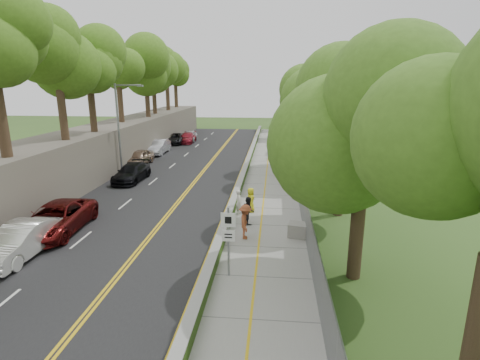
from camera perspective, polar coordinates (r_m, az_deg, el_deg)
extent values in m
plane|color=#33511E|center=(19.48, -3.73, -9.98)|extent=(140.00, 140.00, 0.00)
cube|color=black|center=(34.47, -8.71, 0.98)|extent=(11.20, 66.00, 0.04)
cube|color=gray|center=(33.46, 4.63, 0.69)|extent=(4.20, 66.00, 0.05)
cube|color=#60C013|center=(33.49, 0.70, 1.24)|extent=(0.42, 66.00, 0.60)
cube|color=#595147|center=(36.88, -21.17, 4.19)|extent=(5.00, 66.00, 4.00)
cube|color=slate|center=(33.28, 8.28, 2.23)|extent=(0.04, 66.00, 2.00)
cylinder|color=gray|center=(34.52, -18.01, 7.17)|extent=(0.18, 0.18, 8.00)
cylinder|color=gray|center=(33.85, -16.77, 13.68)|extent=(2.30, 0.13, 0.13)
cube|color=gray|center=(33.46, -15.00, 13.71)|extent=(0.50, 0.22, 0.14)
cylinder|color=gray|center=(15.98, -1.77, -9.43)|extent=(0.09, 0.09, 3.10)
cube|color=white|center=(15.57, -1.81, -6.11)|extent=(0.62, 0.04, 0.62)
cube|color=white|center=(15.83, -1.79, -8.48)|extent=(0.56, 0.04, 0.50)
cylinder|color=#FB4E0F|center=(43.61, 7.17, 4.61)|extent=(0.58, 0.58, 0.95)
cube|color=gray|center=(20.51, 8.98, -7.54)|extent=(1.26, 1.04, 0.74)
imported|color=white|center=(20.72, -30.49, -8.04)|extent=(1.73, 4.84, 1.59)
imported|color=#580E0E|center=(23.03, -26.21, -5.29)|extent=(2.99, 5.92, 1.61)
imported|color=black|center=(32.62, -16.17, 1.10)|extent=(2.16, 5.00, 1.43)
imported|color=gray|center=(38.75, -15.14, 3.33)|extent=(2.12, 4.53, 1.50)
imported|color=silver|center=(44.37, -12.33, 4.97)|extent=(1.70, 4.86, 1.60)
imported|color=black|center=(51.28, -9.67, 6.25)|extent=(2.31, 4.91, 1.36)
imported|color=maroon|center=(51.69, -8.03, 6.38)|extent=(2.00, 4.69, 1.35)
imported|color=silver|center=(53.03, -7.69, 6.68)|extent=(2.05, 4.47, 1.49)
imported|color=gold|center=(23.84, 1.64, -3.06)|extent=(0.61, 0.84, 1.59)
imported|color=silver|center=(23.35, -0.17, -3.42)|extent=(0.48, 0.64, 1.61)
imported|color=black|center=(21.91, 1.29, -4.63)|extent=(0.87, 0.97, 1.63)
imported|color=brown|center=(19.85, 0.84, -6.38)|extent=(0.80, 1.26, 1.87)
imported|color=black|center=(44.38, 5.21, 5.26)|extent=(0.98, 0.50, 1.60)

